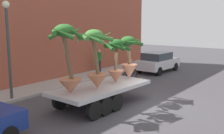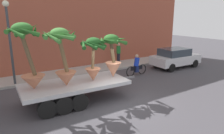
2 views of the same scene
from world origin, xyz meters
name	(u,v)px [view 1 (image 1 of 2)]	position (x,y,z in m)	size (l,w,h in m)	color
ground_plane	(141,101)	(0.00, 0.00, 0.00)	(60.00, 60.00, 0.00)	#423F44
sidewalk	(59,84)	(0.00, 6.10, 0.07)	(24.00, 2.20, 0.15)	#A39E99
building_facade	(39,12)	(0.00, 7.80, 4.57)	(24.00, 1.20, 9.13)	#9E4C38
flatbed_trailer	(98,91)	(-1.99, 1.21, 0.75)	(6.19, 2.55, 0.98)	#B7BABF
potted_palm_rear	(116,58)	(-0.81, 0.99, 2.21)	(1.44, 1.42, 2.17)	#C17251
potted_palm_middle	(129,57)	(0.30, 0.97, 2.15)	(1.40, 1.44, 2.27)	tan
potted_palm_front	(96,58)	(-2.34, 1.02, 2.37)	(1.65, 1.70, 2.68)	#C17251
potted_palm_extra	(68,61)	(-3.74, 1.35, 2.38)	(1.50, 1.53, 2.93)	#C17251
cyclist	(130,71)	(3.78, 3.15, 0.67)	(1.84, 0.35, 1.54)	black
parked_car	(158,62)	(7.86, 3.16, 0.83)	(4.18, 2.02, 1.58)	silver
pedestrian_near_gate	(99,60)	(4.54, 6.50, 1.04)	(0.36, 0.36, 1.71)	black
street_lamp	(8,37)	(-3.91, 5.30, 3.23)	(0.36, 0.36, 4.83)	#383D42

